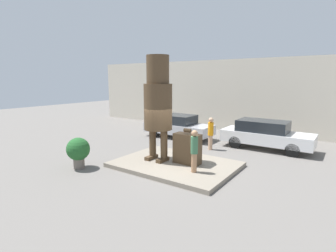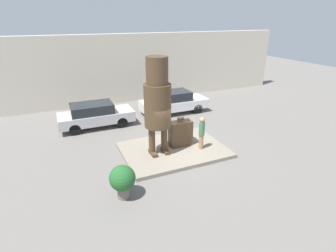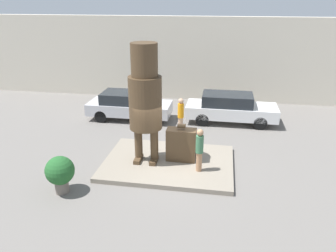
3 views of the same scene
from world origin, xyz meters
The scene contains 10 objects.
ground_plane centered at (0.00, 0.00, 0.00)m, with size 60.00×60.00×0.00m, color slate.
pedestal centered at (0.00, 0.00, 0.09)m, with size 5.05×3.67×0.18m.
building_backdrop centered at (0.00, 9.40, 2.58)m, with size 28.00×0.60×5.17m.
statue_figure centered at (-0.86, -0.09, 2.86)m, with size 1.24×1.24×4.59m.
giant_suitcase centered at (0.48, 0.20, 0.84)m, with size 1.15×0.55×1.53m.
tourist centered at (1.25, -0.57, 1.09)m, with size 0.28×0.28×1.67m.
parked_car_silver centered at (-3.02, 4.87, 0.79)m, with size 4.45×1.76×1.50m.
parked_car_white centered at (2.39, 5.25, 0.82)m, with size 4.69×1.76×1.56m.
planter_pot centered at (-3.24, -2.55, 0.79)m, with size 0.97×0.97×1.33m.
worker_hivis centered at (0.02, 3.40, 0.96)m, with size 0.30×0.30×1.75m.
Camera 3 is at (1.94, -11.40, 6.23)m, focal length 35.00 mm.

